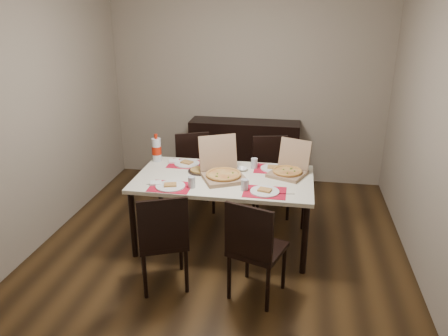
{
  "coord_description": "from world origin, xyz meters",
  "views": [
    {
      "loc": [
        0.73,
        -3.98,
        2.42
      ],
      "look_at": [
        0.01,
        0.09,
        0.85
      ],
      "focal_mm": 35.0,
      "sensor_mm": 36.0,
      "label": 1
    }
  ],
  "objects_px": {
    "dip_bowl": "(242,169)",
    "chair_near_left": "(163,238)",
    "chair_far_right": "(270,172)",
    "soda_bottle": "(157,150)",
    "sideboard": "(244,153)",
    "dining_table": "(224,183)",
    "chair_near_right": "(254,246)",
    "chair_far_left": "(194,168)",
    "pizza_box_center": "(223,173)"
  },
  "relations": [
    {
      "from": "sideboard",
      "to": "chair_near_left",
      "type": "height_order",
      "value": "chair_near_left"
    },
    {
      "from": "sideboard",
      "to": "soda_bottle",
      "type": "xyz_separation_m",
      "value": [
        -0.82,
        -1.34,
        0.43
      ]
    },
    {
      "from": "chair_near_left",
      "to": "chair_far_right",
      "type": "bearing_deg",
      "value": 65.06
    },
    {
      "from": "sideboard",
      "to": "dip_bowl",
      "type": "bearing_deg",
      "value": -83.52
    },
    {
      "from": "chair_far_left",
      "to": "soda_bottle",
      "type": "height_order",
      "value": "soda_bottle"
    },
    {
      "from": "chair_near_left",
      "to": "pizza_box_center",
      "type": "xyz_separation_m",
      "value": [
        0.37,
        0.86,
        0.3
      ]
    },
    {
      "from": "chair_far_right",
      "to": "soda_bottle",
      "type": "distance_m",
      "value": 1.39
    },
    {
      "from": "chair_near_right",
      "to": "chair_far_left",
      "type": "xyz_separation_m",
      "value": [
        -0.92,
        1.7,
        0.0
      ]
    },
    {
      "from": "chair_near_left",
      "to": "dip_bowl",
      "type": "xyz_separation_m",
      "value": [
        0.54,
        1.12,
        0.25
      ]
    },
    {
      "from": "sideboard",
      "to": "chair_near_right",
      "type": "height_order",
      "value": "chair_near_right"
    },
    {
      "from": "dining_table",
      "to": "chair_far_right",
      "type": "distance_m",
      "value": 0.95
    },
    {
      "from": "chair_near_left",
      "to": "pizza_box_center",
      "type": "relative_size",
      "value": 1.62
    },
    {
      "from": "dip_bowl",
      "to": "sideboard",
      "type": "bearing_deg",
      "value": 96.48
    },
    {
      "from": "dining_table",
      "to": "chair_near_right",
      "type": "height_order",
      "value": "chair_near_right"
    },
    {
      "from": "dining_table",
      "to": "soda_bottle",
      "type": "bearing_deg",
      "value": 157.07
    },
    {
      "from": "sideboard",
      "to": "pizza_box_center",
      "type": "relative_size",
      "value": 2.62
    },
    {
      "from": "pizza_box_center",
      "to": "chair_near_left",
      "type": "bearing_deg",
      "value": -113.26
    },
    {
      "from": "dining_table",
      "to": "pizza_box_center",
      "type": "distance_m",
      "value": 0.13
    },
    {
      "from": "chair_far_left",
      "to": "dip_bowl",
      "type": "xyz_separation_m",
      "value": [
        0.67,
        -0.58,
        0.25
      ]
    },
    {
      "from": "dining_table",
      "to": "dip_bowl",
      "type": "distance_m",
      "value": 0.29
    },
    {
      "from": "pizza_box_center",
      "to": "chair_near_right",
      "type": "bearing_deg",
      "value": -64.03
    },
    {
      "from": "pizza_box_center",
      "to": "chair_far_right",
      "type": "bearing_deg",
      "value": 63.41
    },
    {
      "from": "chair_near_right",
      "to": "chair_far_right",
      "type": "bearing_deg",
      "value": 89.78
    },
    {
      "from": "dining_table",
      "to": "dip_bowl",
      "type": "xyz_separation_m",
      "value": [
        0.16,
        0.22,
        0.08
      ]
    },
    {
      "from": "chair_near_left",
      "to": "pizza_box_center",
      "type": "height_order",
      "value": "pizza_box_center"
    },
    {
      "from": "chair_near_left",
      "to": "dip_bowl",
      "type": "height_order",
      "value": "chair_near_left"
    },
    {
      "from": "sideboard",
      "to": "chair_far_right",
      "type": "xyz_separation_m",
      "value": [
        0.43,
        -0.85,
        0.06
      ]
    },
    {
      "from": "dip_bowl",
      "to": "chair_near_left",
      "type": "bearing_deg",
      "value": -115.73
    },
    {
      "from": "chair_far_right",
      "to": "dip_bowl",
      "type": "xyz_separation_m",
      "value": [
        -0.26,
        -0.61,
        0.25
      ]
    },
    {
      "from": "sideboard",
      "to": "dining_table",
      "type": "xyz_separation_m",
      "value": [
        0.01,
        -1.69,
        0.23
      ]
    },
    {
      "from": "soda_bottle",
      "to": "chair_far_left",
      "type": "bearing_deg",
      "value": 54.96
    },
    {
      "from": "sideboard",
      "to": "chair_far_left",
      "type": "distance_m",
      "value": 1.02
    },
    {
      "from": "sideboard",
      "to": "chair_far_left",
      "type": "xyz_separation_m",
      "value": [
        -0.5,
        -0.88,
        0.06
      ]
    },
    {
      "from": "sideboard",
      "to": "dining_table",
      "type": "height_order",
      "value": "sideboard"
    },
    {
      "from": "dining_table",
      "to": "chair_far_left",
      "type": "bearing_deg",
      "value": 122.49
    },
    {
      "from": "chair_near_right",
      "to": "chair_far_left",
      "type": "distance_m",
      "value": 1.94
    },
    {
      "from": "chair_near_right",
      "to": "sideboard",
      "type": "bearing_deg",
      "value": 99.3
    },
    {
      "from": "dip_bowl",
      "to": "chair_far_right",
      "type": "bearing_deg",
      "value": 66.54
    },
    {
      "from": "chair_far_left",
      "to": "dip_bowl",
      "type": "height_order",
      "value": "chair_far_left"
    },
    {
      "from": "dining_table",
      "to": "chair_far_left",
      "type": "relative_size",
      "value": 1.94
    },
    {
      "from": "dining_table",
      "to": "chair_far_right",
      "type": "bearing_deg",
      "value": 63.15
    },
    {
      "from": "chair_far_left",
      "to": "pizza_box_center",
      "type": "distance_m",
      "value": 1.01
    },
    {
      "from": "chair_far_right",
      "to": "soda_bottle",
      "type": "height_order",
      "value": "soda_bottle"
    },
    {
      "from": "chair_near_right",
      "to": "dip_bowl",
      "type": "bearing_deg",
      "value": 102.9
    },
    {
      "from": "sideboard",
      "to": "chair_near_right",
      "type": "relative_size",
      "value": 1.61
    },
    {
      "from": "chair_near_left",
      "to": "chair_far_left",
      "type": "relative_size",
      "value": 1.0
    },
    {
      "from": "chair_near_left",
      "to": "soda_bottle",
      "type": "distance_m",
      "value": 1.37
    },
    {
      "from": "pizza_box_center",
      "to": "sideboard",
      "type": "bearing_deg",
      "value": 89.96
    },
    {
      "from": "dining_table",
      "to": "dip_bowl",
      "type": "height_order",
      "value": "dip_bowl"
    },
    {
      "from": "chair_near_right",
      "to": "chair_far_right",
      "type": "relative_size",
      "value": 1.0
    }
  ]
}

